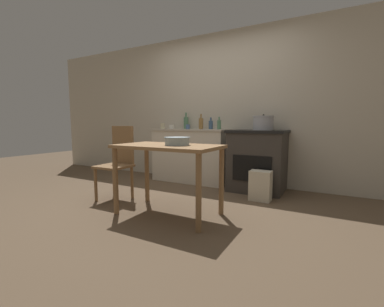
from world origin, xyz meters
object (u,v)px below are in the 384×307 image
Objects in this scene: cup_center at (188,127)px; bottle_mid_left at (219,124)px; stove at (257,161)px; flour_sack at (260,186)px; bottle_center_left at (211,125)px; mixing_bowl_large at (177,141)px; cup_mid_right at (163,126)px; work_table at (168,156)px; bottle_left at (186,123)px; cup_center_right at (171,127)px; stock_pot at (263,123)px; chair at (118,161)px; bottle_far_left at (201,123)px.

bottle_mid_left is at bearing 14.96° from cup_center.
stove is at bearing -9.06° from bottle_mid_left.
flour_sack is 1.44m from bottle_center_left.
cup_mid_right is (-1.24, 1.48, 0.14)m from mixing_bowl_large.
bottle_left is at bearing 114.10° from work_table.
stove reaches higher than mixing_bowl_large.
stock_pot is at bearing 0.45° from cup_center_right.
flour_sack is at bearing -18.37° from cup_center.
work_table is at bearing -113.53° from stock_pot.
chair is 2.16m from stock_pot.
bottle_center_left is (-1.02, 0.63, 0.80)m from flour_sack.
cup_mid_right reaches higher than stove.
bottle_mid_left is (0.35, -0.02, -0.02)m from bottle_far_left.
stock_pot is 1.79m from cup_mid_right.
cup_center is at bearing -165.04° from bottle_mid_left.
work_table is at bearing -75.49° from bottle_far_left.
cup_center_right is (-0.87, -0.10, -0.04)m from bottle_mid_left.
cup_center_right is at bearing 122.10° from work_table.
flour_sack is at bearing -31.86° from bottle_center_left.
mixing_bowl_large is at bearing -10.80° from chair.
stock_pot is 1.58× the size of bottle_center_left.
bottle_mid_left is at bearing 92.74° from work_table.
bottle_left reaches higher than cup_center.
flour_sack is 1.41× the size of mixing_bowl_large.
bottle_center_left reaches higher than work_table.
chair is at bearing -89.79° from cup_center_right.
bottle_left reaches higher than cup_mid_right.
bottle_center_left is (0.70, 1.47, 0.48)m from chair.
bottle_left is (-0.78, 1.73, 0.37)m from work_table.
bottle_left reaches higher than mixing_bowl_large.
chair is 3.50× the size of mixing_bowl_large.
bottle_far_left is 0.89× the size of bottle_left.
stove is 2.32× the size of flour_sack.
cup_mid_right is (-0.18, 1.30, 0.45)m from chair.
stock_pot is 3.63× the size of cup_center_right.
flour_sack is 1.95m from cup_center_right.
bottle_mid_left reaches higher than cup_center.
chair is at bearing 168.69° from work_table.
mixing_bowl_large is 3.53× the size of cup_center.
bottle_far_left is at bearing -14.90° from bottle_left.
bottle_left is at bearing 82.61° from chair.
bottle_mid_left is 0.54m from cup_center.
bottle_left reaches higher than stove.
stock_pot reaches higher than bottle_center_left.
work_table is at bearing -176.27° from mixing_bowl_large.
bottle_far_left is (-0.54, 1.63, 0.19)m from mixing_bowl_large.
stove reaches higher than flour_sack.
bottle_mid_left is 0.18m from bottle_center_left.
bottle_mid_left is (0.87, 1.43, 0.48)m from chair.
flour_sack is 1.54× the size of bottle_far_left.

